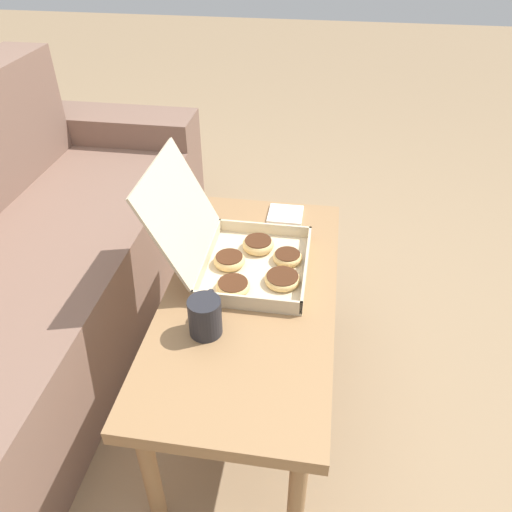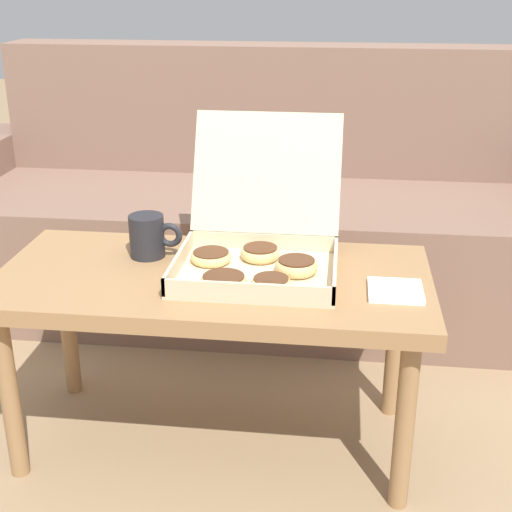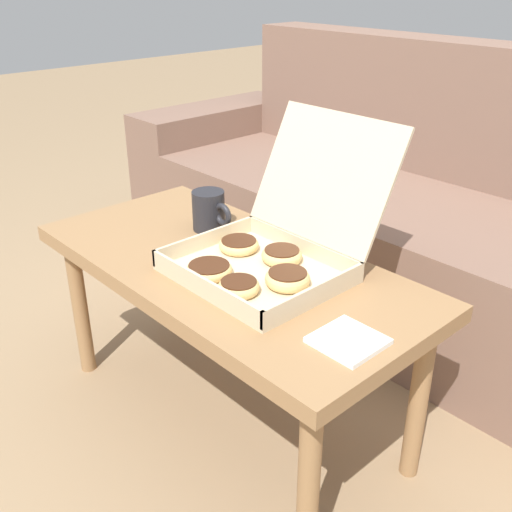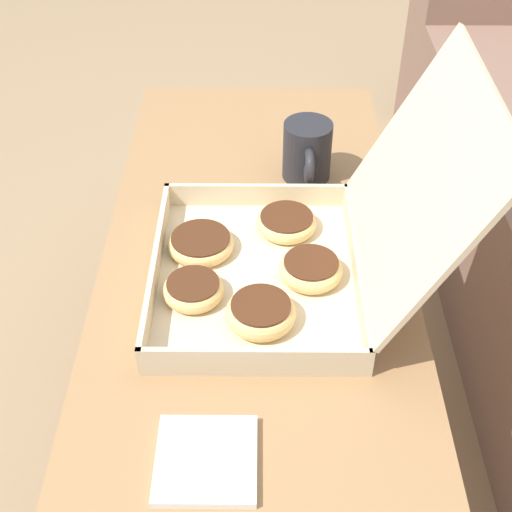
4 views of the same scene
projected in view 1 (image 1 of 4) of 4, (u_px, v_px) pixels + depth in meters
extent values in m
plane|color=#937756|center=(224.00, 390.00, 1.75)|extent=(12.00, 12.00, 0.00)
cube|color=#7A5B4C|center=(40.00, 327.00, 1.69)|extent=(1.90, 0.56, 0.43)
cube|color=#7A5B4C|center=(123.00, 167.00, 2.51)|extent=(0.24, 0.76, 0.56)
cube|color=#997047|center=(251.00, 296.00, 1.46)|extent=(1.03, 0.49, 0.04)
cylinder|color=#997047|center=(297.00, 497.00, 1.22)|extent=(0.04, 0.04, 0.43)
cylinder|color=#997047|center=(317.00, 270.00, 1.94)|extent=(0.04, 0.04, 0.43)
cylinder|color=#997047|center=(151.00, 475.00, 1.27)|extent=(0.04, 0.04, 0.43)
cylinder|color=#997047|center=(224.00, 261.00, 1.99)|extent=(0.04, 0.04, 0.43)
cube|color=beige|center=(256.00, 268.00, 1.53)|extent=(0.38, 0.31, 0.01)
cube|color=beige|center=(306.00, 266.00, 1.50)|extent=(0.38, 0.01, 0.04)
cube|color=beige|center=(207.00, 257.00, 1.53)|extent=(0.38, 0.01, 0.04)
cube|color=beige|center=(246.00, 302.00, 1.37)|extent=(0.01, 0.31, 0.04)
cube|color=beige|center=(264.00, 229.00, 1.66)|extent=(0.01, 0.31, 0.04)
cube|color=beige|center=(180.00, 211.00, 1.45)|extent=(0.38, 0.14, 0.28)
torus|color=#E5BC75|center=(258.00, 245.00, 1.59)|extent=(0.10, 0.10, 0.03)
cylinder|color=#472614|center=(258.00, 242.00, 1.59)|extent=(0.08, 0.08, 0.02)
torus|color=#E5BC75|center=(229.00, 260.00, 1.53)|extent=(0.10, 0.10, 0.03)
cylinder|color=#472614|center=(229.00, 258.00, 1.52)|extent=(0.08, 0.08, 0.01)
torus|color=#E5BC75|center=(233.00, 286.00, 1.43)|extent=(0.10, 0.10, 0.03)
cylinder|color=#472614|center=(233.00, 284.00, 1.43)|extent=(0.09, 0.09, 0.01)
torus|color=#E5BC75|center=(282.00, 279.00, 1.46)|extent=(0.11, 0.11, 0.03)
cylinder|color=#472614|center=(282.00, 277.00, 1.45)|extent=(0.09, 0.09, 0.01)
torus|color=#E5BC75|center=(287.00, 257.00, 1.54)|extent=(0.09, 0.09, 0.03)
cylinder|color=#472614|center=(288.00, 255.00, 1.54)|extent=(0.08, 0.08, 0.01)
cylinder|color=#232328|center=(205.00, 317.00, 1.29)|extent=(0.09, 0.09, 0.11)
torus|color=#232328|center=(210.00, 300.00, 1.33)|extent=(0.06, 0.02, 0.06)
cube|color=white|center=(285.00, 214.00, 1.77)|extent=(0.12, 0.12, 0.01)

